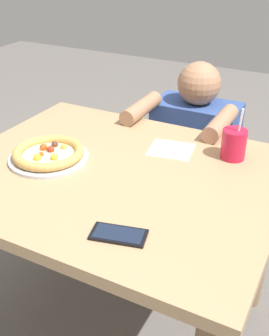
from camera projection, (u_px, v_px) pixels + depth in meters
ground_plane at (119, 322)px, 1.79m from camera, size 8.00×8.00×0.00m
dining_table at (115, 199)px, 1.48m from camera, size 1.12×0.91×0.75m
pizza_near at (49, 154)px, 1.48m from camera, size 0.28×0.28×0.04m
drink_cup_colored at (234, 144)px, 1.47m from camera, size 0.09×0.09×0.19m
paper_napkin at (171, 150)px, 1.55m from camera, size 0.18×0.17×0.00m
cell_phone at (119, 235)px, 1.11m from camera, size 0.16×0.11×0.01m
diner_seated at (192, 166)px, 2.11m from camera, size 0.43×0.53×0.96m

